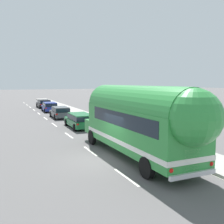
{
  "coord_description": "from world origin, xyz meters",
  "views": [
    {
      "loc": [
        -5.24,
        -13.02,
        4.31
      ],
      "look_at": [
        1.76,
        2.67,
        2.33
      ],
      "focal_mm": 41.6,
      "sensor_mm": 36.0,
      "label": 1
    }
  ],
  "objects": [
    {
      "name": "car_lead",
      "position": [
        1.89,
        10.38,
        0.8
      ],
      "size": [
        2.07,
        4.71,
        1.37
      ],
      "color": "#196633",
      "rests_on": "ground"
    },
    {
      "name": "car_second",
      "position": [
        1.71,
        17.94,
        0.78
      ],
      "size": [
        1.99,
        4.3,
        1.37
      ],
      "color": "#474C51",
      "rests_on": "ground"
    },
    {
      "name": "car_fourth",
      "position": [
        2.03,
        31.73,
        0.79
      ],
      "size": [
        2.01,
        4.47,
        1.37
      ],
      "color": "black",
      "rests_on": "ground"
    },
    {
      "name": "lane_markings",
      "position": [
        2.7,
        12.99,
        0.0
      ],
      "size": [
        3.97,
        80.0,
        0.01
      ],
      "color": "silver",
      "rests_on": "ground"
    },
    {
      "name": "painted_bus",
      "position": [
        1.93,
        -0.75,
        2.3
      ],
      "size": [
        2.65,
        11.7,
        4.12
      ],
      "color": "#2D8C3D",
      "rests_on": "ground"
    },
    {
      "name": "car_third",
      "position": [
        1.86,
        25.58,
        0.79
      ],
      "size": [
        2.06,
        4.53,
        1.37
      ],
      "color": "navy",
      "rests_on": "ground"
    },
    {
      "name": "ground_plane",
      "position": [
        0.0,
        0.0,
        0.0
      ],
      "size": [
        300.0,
        300.0,
        0.0
      ],
      "primitive_type": "plane",
      "color": "#565454"
    },
    {
      "name": "sidewalk_slab",
      "position": [
        5.16,
        10.0,
        0.07
      ],
      "size": [
        2.64,
        90.0,
        0.15
      ],
      "primitive_type": "cube",
      "color": "#9E9B93",
      "rests_on": "ground"
    }
  ]
}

